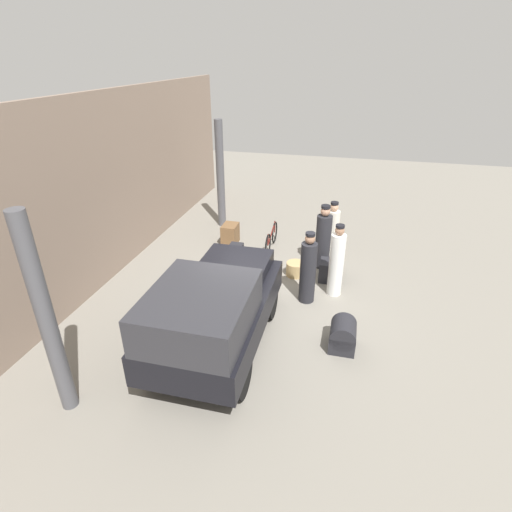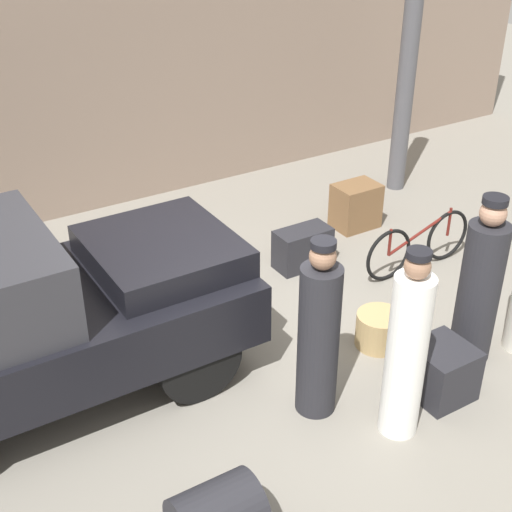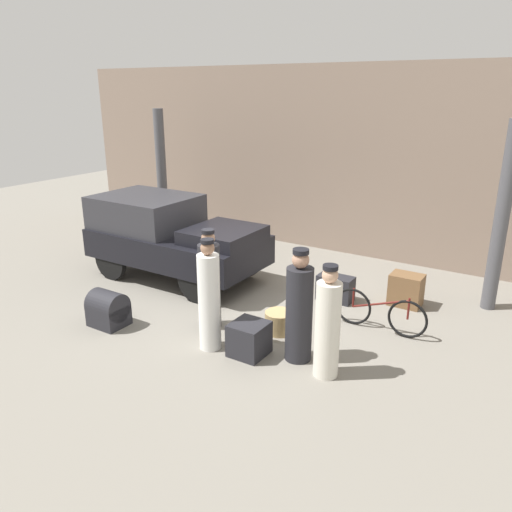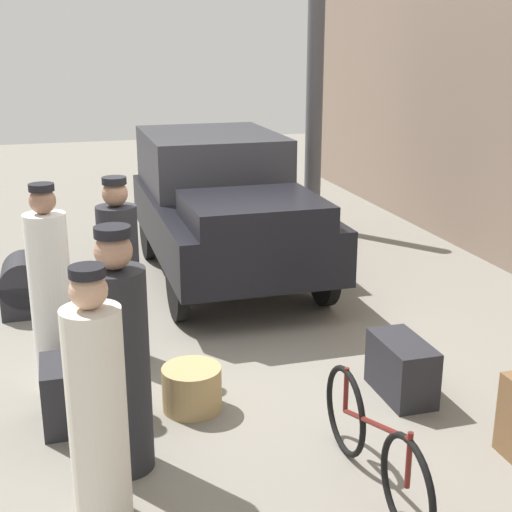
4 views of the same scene
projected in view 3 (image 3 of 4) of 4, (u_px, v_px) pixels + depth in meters
The scene contains 15 objects.
ground_plane at pixel (242, 304), 9.59m from camera, with size 30.00×30.00×0.00m, color gray.
station_building_facade at pixel (334, 161), 12.14m from camera, with size 16.00×0.15×4.50m.
canopy_pillar_left at pixel (162, 178), 12.96m from camera, with size 0.26×0.26×3.46m.
canopy_pillar_right at pixel (501, 219), 8.88m from camera, with size 0.26×0.26×3.46m.
truck at pixel (170, 234), 10.71m from camera, with size 3.78×1.83×1.73m.
bicycle at pixel (379, 312), 8.43m from camera, with size 1.62×0.04×0.70m.
wicker_basket at pixel (279, 322), 8.43m from camera, with size 0.49×0.49×0.36m.
conductor_in_dark_uniform at pixel (209, 299), 7.72m from camera, with size 0.35×0.35×1.81m.
porter_with_bicycle at pixel (210, 283), 8.45m from camera, with size 0.37×0.37×1.74m.
porter_lifting_near_truck at pixel (328, 326), 6.98m from camera, with size 0.36×0.36×1.68m.
porter_carrying_trunk at pixel (299, 310), 7.40m from camera, with size 0.41×0.41×1.76m.
suitcase_small_leather at pixel (335, 288), 9.69m from camera, with size 0.69×0.36×0.50m.
trunk_barrel_dark at pixel (108, 309), 8.65m from camera, with size 0.61×0.51×0.63m.
trunk_wicker_pale at pixel (406, 290), 9.45m from camera, with size 0.60×0.44×0.62m.
suitcase_black_upright at pixel (249, 339), 7.70m from camera, with size 0.53×0.54×0.53m.
Camera 3 is at (4.92, -7.29, 3.94)m, focal length 35.00 mm.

